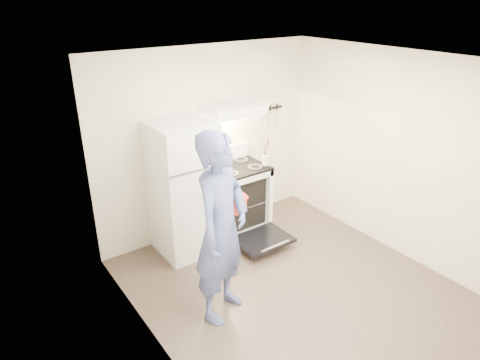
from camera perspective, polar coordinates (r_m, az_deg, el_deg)
name	(u,v)px	position (r m, az deg, el deg)	size (l,w,h in m)	color
floor	(295,289)	(5.02, 7.33, -14.21)	(3.60, 3.60, 0.00)	#4A3D33
back_wall	(208,142)	(5.70, -4.28, 5.09)	(3.20, 0.02, 2.50)	#EBE3C7
refrigerator	(184,189)	(5.30, -7.51, -1.22)	(0.70, 0.70, 1.70)	white
stove_body	(237,200)	(5.87, -0.46, -2.64)	(0.76, 0.65, 0.92)	white
cooktop	(236,168)	(5.67, -0.48, 1.66)	(0.76, 0.65, 0.03)	black
backsplash	(224,153)	(5.85, -2.09, 3.56)	(0.76, 0.07, 0.20)	white
oven_door	(263,239)	(5.62, 3.07, -7.91)	(0.70, 0.54, 0.04)	black
oven_rack	(237,201)	(5.88, -0.46, -2.81)	(0.60, 0.52, 0.01)	slate
range_hood	(233,109)	(5.48, -0.96, 9.41)	(0.76, 0.50, 0.12)	white
knife_strip	(271,108)	(6.18, 4.14, 9.51)	(0.40, 0.02, 0.03)	black
pizza_stone	(242,201)	(5.85, 0.30, -2.77)	(0.34, 0.34, 0.02)	#87644B
tea_kettle	(216,159)	(5.57, -3.23, 2.80)	(0.21, 0.17, 0.26)	silver
utensil_jar	(265,160)	(5.63, 3.42, 2.65)	(0.09, 0.09, 0.13)	silver
person	(221,229)	(4.15, -2.49, -6.52)	(0.72, 0.47, 1.97)	navy
dutch_oven	(233,203)	(4.39, -0.97, -3.10)	(0.36, 0.29, 0.24)	red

